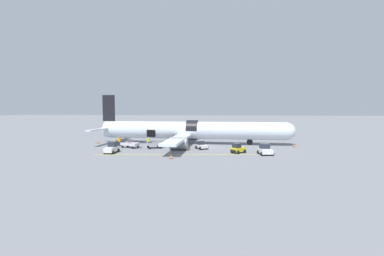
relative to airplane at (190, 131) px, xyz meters
name	(u,v)px	position (x,y,z in m)	size (l,w,h in m)	color
ground_plane	(204,147)	(3.23, -4.48, -2.60)	(500.00, 500.00, 0.00)	slate
apron_marking_line	(176,154)	(-0.37, -12.31, -2.59)	(24.19, 3.75, 0.01)	yellow
airplane	(190,131)	(0.00, 0.00, 0.00)	(39.37, 30.61, 9.71)	silver
baggage_tug_lead	(265,150)	(12.97, -10.53, -1.91)	(2.37, 2.86, 1.61)	white
baggage_tug_mid	(238,149)	(8.97, -9.64, -1.96)	(2.48, 2.47, 1.55)	yellow
baggage_tug_rear	(112,148)	(-10.54, -12.20, -1.86)	(1.87, 3.05, 1.74)	silver
baggage_tug_spare	(201,146)	(2.92, -6.33, -2.04)	(2.41, 2.60, 1.33)	silver
baggage_cart_loading	(130,145)	(-9.61, -6.80, -2.11)	(4.25, 2.50, 0.96)	silver
baggage_cart_queued	(154,145)	(-5.36, -6.63, -2.00)	(3.56, 2.79, 1.15)	#999BA0
ground_crew_loader_a	(115,144)	(-11.49, -9.01, -1.69)	(0.60, 0.50, 1.73)	#2D2D33
ground_crew_loader_b	(148,141)	(-7.28, -3.86, -1.74)	(0.57, 0.44, 1.62)	#2D2D33
ground_crew_driver	(120,141)	(-12.35, -5.06, -1.71)	(0.49, 0.59, 1.69)	#2D2D33
ground_crew_supervisor	(119,141)	(-12.91, -4.28, -1.72)	(0.54, 0.54, 1.68)	#1E2338
safety_cone_nose	(294,145)	(19.28, -1.78, -2.28)	(0.47, 0.47, 0.67)	black
safety_cone_engine_left	(171,157)	(-0.33, -15.66, -2.34)	(0.52, 0.52, 0.56)	black
safety_cone_wingtip	(187,148)	(0.75, -8.36, -2.25)	(0.49, 0.49, 0.74)	black
safety_cone_tail	(98,142)	(-18.56, -1.63, -2.28)	(0.61, 0.61, 0.68)	black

